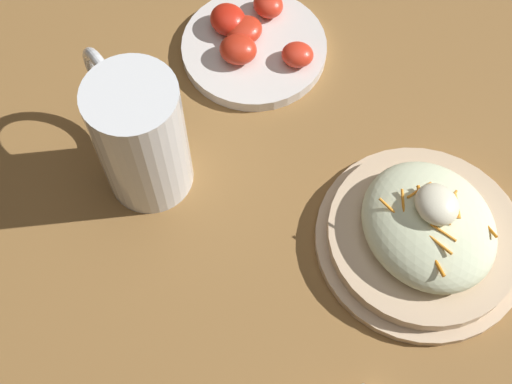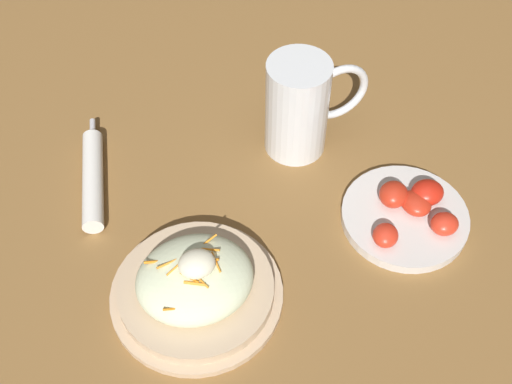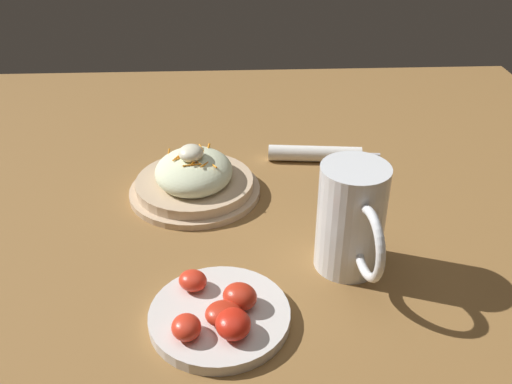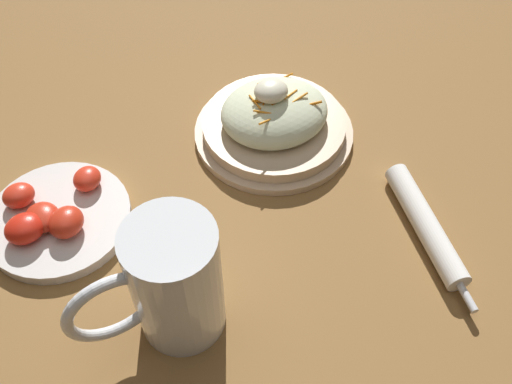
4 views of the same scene
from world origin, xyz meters
name	(u,v)px [view 1 (image 1 of 4)]	position (x,y,z in m)	size (l,w,h in m)	color
ground_plane	(296,231)	(0.00, 0.00, 0.00)	(1.43, 1.43, 0.00)	olive
salad_plate	(425,231)	(-0.07, -0.12, 0.03)	(0.23, 0.23, 0.10)	#D1B28E
beer_mug	(141,141)	(0.14, 0.12, 0.07)	(0.17, 0.10, 0.16)	white
tomato_plate	(253,43)	(0.25, -0.07, 0.01)	(0.18, 0.18, 0.05)	silver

